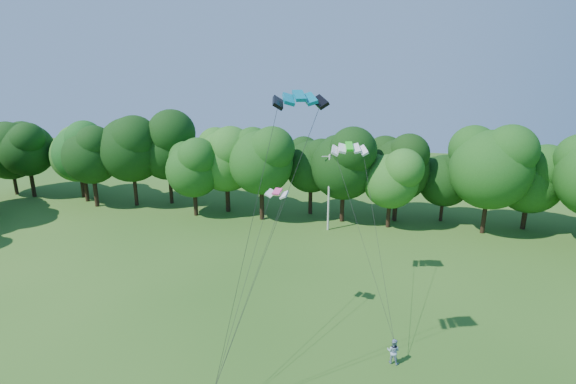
# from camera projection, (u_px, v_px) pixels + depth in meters

# --- Properties ---
(utility_pole) EXTENTS (1.71, 0.60, 8.83)m
(utility_pole) POSITION_uv_depth(u_px,v_px,m) (329.00, 192.00, 50.26)
(utility_pole) COLOR silver
(utility_pole) RESTS_ON ground
(kite_flyer_right) EXTENTS (0.98, 0.84, 1.73)m
(kite_flyer_right) POSITION_uv_depth(u_px,v_px,m) (393.00, 351.00, 28.90)
(kite_flyer_right) COLOR #91A9C9
(kite_flyer_right) RESTS_ON ground
(kite_teal) EXTENTS (2.99, 2.14, 0.52)m
(kite_teal) POSITION_uv_depth(u_px,v_px,m) (299.00, 96.00, 22.59)
(kite_teal) COLOR #046C89
(kite_teal) RESTS_ON ground
(kite_green) EXTENTS (2.98, 1.79, 0.59)m
(kite_green) POSITION_uv_depth(u_px,v_px,m) (349.00, 146.00, 35.32)
(kite_green) COLOR #21D01F
(kite_green) RESTS_ON ground
(kite_pink) EXTENTS (1.67, 1.03, 0.34)m
(kite_pink) POSITION_uv_depth(u_px,v_px,m) (277.00, 191.00, 30.84)
(kite_pink) COLOR #EB4186
(kite_pink) RESTS_ON ground
(tree_back_west) EXTENTS (8.02, 8.02, 11.67)m
(tree_back_west) POSITION_uv_depth(u_px,v_px,m) (81.00, 149.00, 59.71)
(tree_back_west) COLOR #321B14
(tree_back_west) RESTS_ON ground
(tree_back_center) EXTENTS (8.10, 8.10, 11.79)m
(tree_back_center) POSITION_uv_depth(u_px,v_px,m) (398.00, 161.00, 52.43)
(tree_back_center) COLOR #342814
(tree_back_center) RESTS_ON ground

